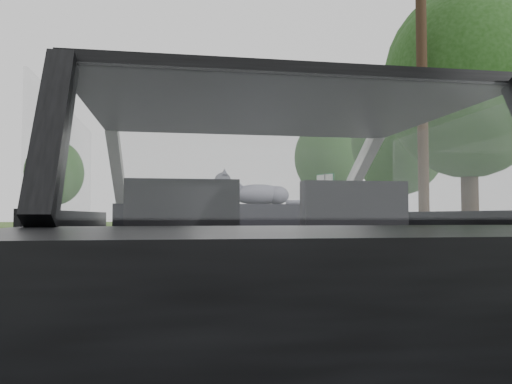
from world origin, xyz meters
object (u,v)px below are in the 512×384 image
object	(u,v)px
other_car	(146,223)
highway_sign	(325,206)
utility_pole	(422,86)
subject_car	(256,254)
cat	(259,193)

from	to	relation	value
other_car	highway_sign	distance (m)	7.38
other_car	utility_pole	bearing A→B (deg)	-32.31
subject_car	other_car	size ratio (longest dim) A/B	0.98
cat	other_car	size ratio (longest dim) A/B	0.13
subject_car	other_car	world-z (taller)	subject_car
highway_sign	cat	bearing A→B (deg)	-133.31
other_car	highway_sign	size ratio (longest dim) A/B	1.53
subject_car	utility_pole	size ratio (longest dim) A/B	0.45
subject_car	cat	world-z (taller)	subject_car
utility_pole	cat	bearing A→B (deg)	-123.62
utility_pole	highway_sign	bearing A→B (deg)	93.91
cat	highway_sign	world-z (taller)	highway_sign
cat	highway_sign	xyz separation A→B (m)	(5.68, 16.50, 0.25)
other_car	utility_pole	distance (m)	10.18
cat	utility_pole	size ratio (longest dim) A/B	0.06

